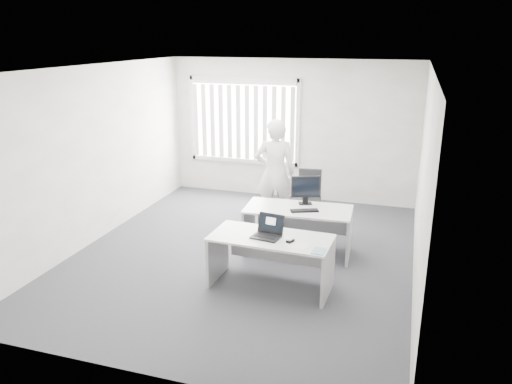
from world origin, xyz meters
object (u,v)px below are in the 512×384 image
(laptop, at_px, (266,228))
(monitor, at_px, (306,190))
(desk_far, at_px, (298,221))
(person, at_px, (275,173))
(office_chair, at_px, (308,207))
(desk_near, at_px, (271,251))

(laptop, xyz_separation_m, monitor, (0.21, 1.46, 0.09))
(desk_far, height_order, person, person)
(desk_far, distance_m, person, 1.32)
(laptop, bearing_deg, office_chair, 97.68)
(office_chair, bearing_deg, desk_near, -96.04)
(desk_near, xyz_separation_m, person, (-0.57, 2.24, 0.43))
(person, xyz_separation_m, monitor, (0.72, -0.83, 0.01))
(desk_near, relative_size, person, 0.85)
(laptop, bearing_deg, person, 111.34)
(desk_far, height_order, monitor, monitor)
(office_chair, relative_size, monitor, 2.16)
(desk_far, distance_m, monitor, 0.49)
(laptop, height_order, monitor, monitor)
(desk_near, xyz_separation_m, laptop, (-0.05, -0.05, 0.34))
(desk_near, bearing_deg, monitor, 86.30)
(desk_near, distance_m, desk_far, 1.18)
(person, relative_size, laptop, 5.27)
(monitor, bearing_deg, desk_far, -124.38)
(desk_near, xyz_separation_m, monitor, (0.15, 1.41, 0.43))
(office_chair, bearing_deg, monitor, -87.81)
(person, height_order, laptop, person)
(office_chair, distance_m, laptop, 2.61)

